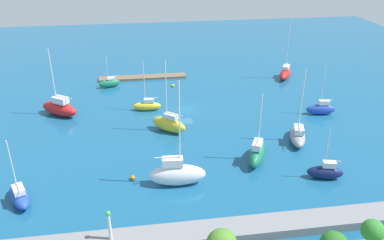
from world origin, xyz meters
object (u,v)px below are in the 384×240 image
at_px(sailboat_green_lone_north, 257,153).
at_px(sailboat_red_by_breakwater, 59,108).
at_px(pier_dock, 143,77).
at_px(sailboat_red_lone_south, 285,73).
at_px(sailboat_yellow_far_north, 147,105).
at_px(park_tree_center, 373,231).
at_px(sailboat_blue_along_channel, 19,195).
at_px(sailboat_navy_east_end, 325,172).
at_px(sailboat_blue_center_basin, 321,109).
at_px(sailboat_gray_inner_mooring, 298,135).
at_px(mooring_buoy_orange, 133,178).
at_px(harbor_beacon, 109,223).
at_px(sailboat_white_west_end, 177,174).
at_px(mooring_buoy_yellow, 173,86).
at_px(sailboat_yellow_outer_mooring, 169,124).
at_px(sailboat_green_off_beacon, 110,83).

bearing_deg(sailboat_green_lone_north, sailboat_red_by_breakwater, 82.18).
bearing_deg(pier_dock, sailboat_red_lone_south, 171.85).
xyz_separation_m(pier_dock, sailboat_yellow_far_north, (-0.25, 18.11, 0.74)).
height_order(park_tree_center, sailboat_blue_along_channel, sailboat_blue_along_channel).
height_order(sailboat_navy_east_end, sailboat_blue_center_basin, sailboat_blue_center_basin).
bearing_deg(sailboat_blue_center_basin, sailboat_red_lone_south, -83.47).
relative_size(sailboat_gray_inner_mooring, mooring_buoy_orange, 19.07).
height_order(harbor_beacon, sailboat_gray_inner_mooring, sailboat_gray_inner_mooring).
height_order(harbor_beacon, sailboat_navy_east_end, sailboat_navy_east_end).
xyz_separation_m(sailboat_blue_along_channel, sailboat_white_west_end, (-20.11, -0.91, 0.68)).
distance_m(park_tree_center, sailboat_green_lone_north, 21.59).
bearing_deg(sailboat_blue_center_basin, sailboat_white_west_end, 40.26).
bearing_deg(sailboat_red_by_breakwater, sailboat_blue_along_channel, 122.39).
bearing_deg(sailboat_blue_center_basin, sailboat_yellow_far_north, -3.57).
bearing_deg(mooring_buoy_yellow, sailboat_blue_along_channel, 58.10).
height_order(pier_dock, park_tree_center, park_tree_center).
bearing_deg(sailboat_navy_east_end, sailboat_yellow_outer_mooring, -26.02).
bearing_deg(sailboat_green_off_beacon, sailboat_blue_along_channel, 59.39).
xyz_separation_m(harbor_beacon, mooring_buoy_orange, (-2.42, -12.51, -2.97)).
distance_m(sailboat_blue_along_channel, sailboat_red_by_breakwater, 26.02).
xyz_separation_m(sailboat_white_west_end, mooring_buoy_yellow, (-3.24, -36.61, -1.43)).
height_order(harbor_beacon, sailboat_blue_along_channel, sailboat_blue_along_channel).
bearing_deg(sailboat_red_lone_south, park_tree_center, 18.57).
bearing_deg(sailboat_white_west_end, mooring_buoy_orange, 165.17).
xyz_separation_m(harbor_beacon, mooring_buoy_yellow, (-11.63, -47.10, -2.99)).
bearing_deg(park_tree_center, mooring_buoy_yellow, -74.73).
distance_m(harbor_beacon, sailboat_yellow_outer_mooring, 27.61).
xyz_separation_m(park_tree_center, sailboat_yellow_far_north, (20.70, -41.56, -3.22)).
relative_size(sailboat_yellow_far_north, mooring_buoy_yellow, 15.74).
bearing_deg(harbor_beacon, mooring_buoy_orange, -100.96).
distance_m(sailboat_yellow_far_north, sailboat_red_lone_south, 35.29).
height_order(sailboat_blue_center_basin, mooring_buoy_orange, sailboat_blue_center_basin).
height_order(sailboat_green_off_beacon, sailboat_blue_along_channel, sailboat_blue_along_channel).
distance_m(sailboat_green_off_beacon, sailboat_navy_east_end, 50.59).
height_order(sailboat_blue_along_channel, mooring_buoy_yellow, sailboat_blue_along_channel).
bearing_deg(sailboat_red_lone_south, sailboat_yellow_far_north, -36.84).
distance_m(sailboat_red_by_breakwater, sailboat_red_lone_south, 50.58).
bearing_deg(sailboat_blue_along_channel, sailboat_green_lone_north, -105.97).
bearing_deg(sailboat_blue_along_channel, mooring_buoy_yellow, -56.71).
bearing_deg(sailboat_red_lone_south, harbor_beacon, -7.11).
height_order(sailboat_gray_inner_mooring, sailboat_blue_center_basin, sailboat_gray_inner_mooring).
relative_size(sailboat_white_west_end, mooring_buoy_orange, 23.33).
distance_m(park_tree_center, sailboat_navy_east_end, 15.56).
relative_size(sailboat_gray_inner_mooring, sailboat_yellow_outer_mooring, 0.97).
relative_size(pier_dock, sailboat_yellow_outer_mooring, 1.60).
relative_size(sailboat_green_lone_north, mooring_buoy_orange, 16.65).
xyz_separation_m(sailboat_yellow_far_north, mooring_buoy_orange, (3.03, 22.96, -0.67)).
bearing_deg(park_tree_center, sailboat_navy_east_end, -100.13).
relative_size(sailboat_blue_along_channel, sailboat_yellow_outer_mooring, 0.70).
bearing_deg(mooring_buoy_yellow, sailboat_yellow_outer_mooring, 82.20).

